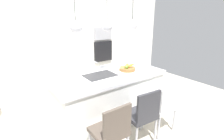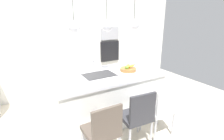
% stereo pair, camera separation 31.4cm
% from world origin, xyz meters
% --- Properties ---
extents(floor, '(6.60, 6.60, 0.00)m').
position_xyz_m(floor, '(0.00, 0.00, 0.00)').
color(floor, beige).
rests_on(floor, ground).
extents(back_wall, '(6.00, 0.10, 2.60)m').
position_xyz_m(back_wall, '(0.00, 1.65, 1.30)').
color(back_wall, silver).
rests_on(back_wall, ground).
extents(kitchen_island, '(2.05, 1.01, 0.92)m').
position_xyz_m(kitchen_island, '(0.00, 0.00, 0.46)').
color(kitchen_island, white).
rests_on(kitchen_island, ground).
extents(sink_basin, '(0.56, 0.40, 0.02)m').
position_xyz_m(sink_basin, '(-0.16, 0.00, 0.91)').
color(sink_basin, '#2D2D30').
rests_on(sink_basin, kitchen_island).
extents(faucet, '(0.02, 0.17, 0.22)m').
position_xyz_m(faucet, '(-0.16, 0.21, 1.06)').
color(faucet, silver).
rests_on(faucet, kitchen_island).
extents(fruit_bowl, '(0.31, 0.31, 0.15)m').
position_xyz_m(fruit_bowl, '(0.41, -0.07, 0.96)').
color(fruit_bowl, '#9E6B38').
rests_on(fruit_bowl, kitchen_island).
extents(microwave, '(0.54, 0.08, 0.34)m').
position_xyz_m(microwave, '(0.93, 1.58, 1.46)').
color(microwave, '#9E9EA3').
rests_on(microwave, back_wall).
extents(oven, '(0.56, 0.08, 0.56)m').
position_xyz_m(oven, '(0.93, 1.58, 0.96)').
color(oven, black).
rests_on(oven, back_wall).
extents(chair_near, '(0.44, 0.43, 0.87)m').
position_xyz_m(chair_near, '(-0.55, -0.88, 0.49)').
color(chair_near, brown).
rests_on(chair_near, ground).
extents(chair_middle, '(0.47, 0.44, 0.91)m').
position_xyz_m(chair_middle, '(0.03, -0.88, 0.52)').
color(chair_middle, '#333338').
rests_on(chair_middle, ground).
extents(chair_far, '(0.46, 0.43, 0.86)m').
position_xyz_m(chair_far, '(0.50, -0.87, 0.50)').
color(chair_far, white).
rests_on(chair_far, ground).
extents(pendant_light_left, '(0.19, 0.19, 0.79)m').
position_xyz_m(pendant_light_left, '(-0.56, 0.00, 1.77)').
color(pendant_light_left, silver).
extents(pendant_light_center, '(0.19, 0.19, 0.79)m').
position_xyz_m(pendant_light_center, '(0.00, 0.00, 1.77)').
color(pendant_light_center, silver).
extents(pendant_light_right, '(0.19, 0.19, 0.79)m').
position_xyz_m(pendant_light_right, '(0.56, 0.00, 1.77)').
color(pendant_light_right, silver).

